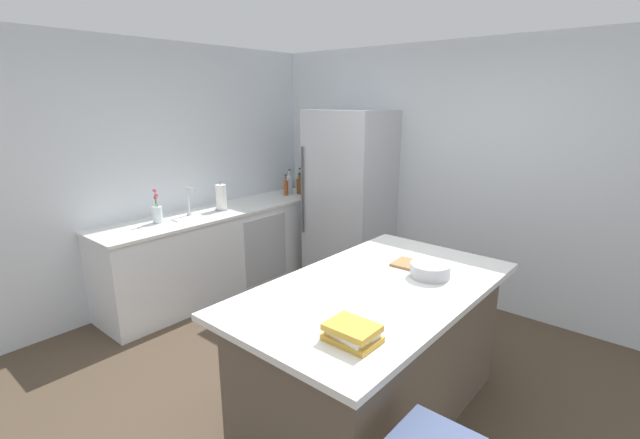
% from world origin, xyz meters
% --- Properties ---
extents(ground_plane, '(7.20, 7.20, 0.00)m').
position_xyz_m(ground_plane, '(0.00, 0.00, 0.00)').
color(ground_plane, '#4C3D2D').
extents(wall_rear, '(6.00, 0.10, 2.60)m').
position_xyz_m(wall_rear, '(0.00, 2.25, 1.30)').
color(wall_rear, silver).
rests_on(wall_rear, ground_plane).
extents(wall_left, '(0.10, 6.00, 2.60)m').
position_xyz_m(wall_left, '(-2.45, 0.00, 1.30)').
color(wall_left, silver).
rests_on(wall_left, ground_plane).
extents(counter_run_left, '(0.64, 2.73, 0.90)m').
position_xyz_m(counter_run_left, '(-2.09, 0.75, 0.45)').
color(counter_run_left, white).
rests_on(counter_run_left, ground_plane).
extents(kitchen_island, '(1.11, 1.94, 0.92)m').
position_xyz_m(kitchen_island, '(0.30, 0.12, 0.47)').
color(kitchen_island, brown).
rests_on(kitchen_island, ground_plane).
extents(refrigerator, '(0.85, 0.72, 1.94)m').
position_xyz_m(refrigerator, '(-1.21, 1.86, 0.97)').
color(refrigerator, '#B7BABF').
rests_on(refrigerator, ground_plane).
extents(sink_faucet, '(0.15, 0.05, 0.30)m').
position_xyz_m(sink_faucet, '(-2.14, 0.39, 1.06)').
color(sink_faucet, silver).
rests_on(sink_faucet, counter_run_left).
extents(flower_vase, '(0.09, 0.09, 0.33)m').
position_xyz_m(flower_vase, '(-2.13, 0.03, 1.00)').
color(flower_vase, silver).
rests_on(flower_vase, counter_run_left).
extents(paper_towel_roll, '(0.14, 0.14, 0.31)m').
position_xyz_m(paper_towel_roll, '(-2.09, 0.75, 1.03)').
color(paper_towel_roll, gray).
rests_on(paper_towel_roll, counter_run_left).
extents(gin_bottle, '(0.07, 0.07, 0.31)m').
position_xyz_m(gin_bottle, '(-2.11, 2.00, 1.02)').
color(gin_bottle, '#8CB79E').
rests_on(gin_bottle, counter_run_left).
extents(whiskey_bottle, '(0.09, 0.09, 0.26)m').
position_xyz_m(whiskey_bottle, '(-2.03, 1.91, 1.00)').
color(whiskey_bottle, brown).
rests_on(whiskey_bottle, counter_run_left).
extents(soda_bottle, '(0.07, 0.07, 0.31)m').
position_xyz_m(soda_bottle, '(-2.11, 1.81, 1.02)').
color(soda_bottle, silver).
rests_on(soda_bottle, counter_run_left).
extents(vinegar_bottle, '(0.06, 0.06, 0.26)m').
position_xyz_m(vinegar_bottle, '(-2.09, 1.72, 1.00)').
color(vinegar_bottle, '#994C23').
rests_on(vinegar_bottle, counter_run_left).
extents(cookbook_stack, '(0.25, 0.19, 0.09)m').
position_xyz_m(cookbook_stack, '(0.58, -0.51, 0.96)').
color(cookbook_stack, gold).
rests_on(cookbook_stack, kitchen_island).
extents(mixing_bowl, '(0.26, 0.26, 0.09)m').
position_xyz_m(mixing_bowl, '(0.49, 0.47, 0.97)').
color(mixing_bowl, '#B2B5BA').
rests_on(mixing_bowl, kitchen_island).
extents(cutting_board, '(0.35, 0.22, 0.02)m').
position_xyz_m(cutting_board, '(0.35, 0.57, 0.93)').
color(cutting_board, '#9E7042').
rests_on(cutting_board, kitchen_island).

